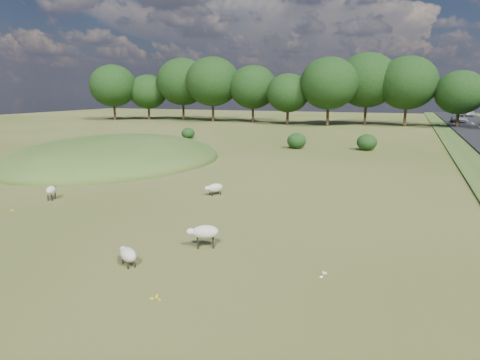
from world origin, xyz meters
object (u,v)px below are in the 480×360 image
(sheep_4, at_px, (128,254))
(car_6, at_px, (459,118))
(sheep_0, at_px, (51,190))
(sheep_1, at_px, (215,188))
(sheep_3, at_px, (204,232))
(car_1, at_px, (468,113))

(sheep_4, relative_size, car_6, 0.21)
(sheep_0, relative_size, sheep_1, 0.93)
(sheep_1, height_order, sheep_4, sheep_1)
(sheep_4, height_order, car_6, car_6)
(sheep_3, distance_m, car_1, 92.68)
(sheep_4, height_order, car_1, car_1)
(car_1, bearing_deg, sheep_3, 78.49)
(sheep_0, height_order, sheep_1, sheep_0)
(sheep_4, distance_m, car_6, 74.09)
(sheep_0, height_order, sheep_3, sheep_3)
(sheep_1, bearing_deg, sheep_3, 56.20)
(sheep_0, xyz_separation_m, sheep_4, (8.86, -5.73, -0.13))
(sheep_1, bearing_deg, sheep_4, 42.25)
(sheep_1, xyz_separation_m, sheep_3, (2.97, -7.35, 0.18))
(sheep_0, distance_m, sheep_4, 10.55)
(sheep_3, bearing_deg, sheep_4, 28.38)
(sheep_4, relative_size, car_1, 0.21)
(sheep_0, bearing_deg, car_1, -44.14)
(sheep_3, xyz_separation_m, car_6, (14.69, 69.94, 0.34))
(sheep_3, bearing_deg, car_6, -129.14)
(sheep_1, bearing_deg, car_6, -161.56)
(sheep_3, relative_size, sheep_4, 1.15)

